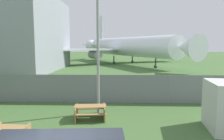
# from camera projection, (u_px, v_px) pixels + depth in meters

# --- Properties ---
(perimeter_fence) EXTENTS (56.07, 0.07, 2.01)m
(perimeter_fence) POSITION_uv_depth(u_px,v_px,m) (96.00, 89.00, 15.45)
(perimeter_fence) COLOR gray
(perimeter_fence) RESTS_ON ground
(airplane) EXTENTS (28.48, 35.27, 11.56)m
(airplane) POSITION_uv_depth(u_px,v_px,m) (126.00, 47.00, 46.71)
(airplane) COLOR white
(airplane) RESTS_ON ground
(picnic_bench_near_cabin) EXTENTS (1.66, 1.52, 0.76)m
(picnic_bench_near_cabin) POSITION_uv_depth(u_px,v_px,m) (7.00, 134.00, 8.93)
(picnic_bench_near_cabin) COLOR #A37A47
(picnic_bench_near_cabin) RESTS_ON ground
(picnic_bench_open_grass) EXTENTS (1.88, 1.57, 0.76)m
(picnic_bench_open_grass) POSITION_uv_depth(u_px,v_px,m) (90.00, 111.00, 12.10)
(picnic_bench_open_grass) COLOR #A37A47
(picnic_bench_open_grass) RESTS_ON ground
(light_mast) EXTENTS (0.44, 0.44, 9.04)m
(light_mast) POSITION_uv_depth(u_px,v_px,m) (98.00, 22.00, 12.62)
(light_mast) COLOR #99999E
(light_mast) RESTS_ON ground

